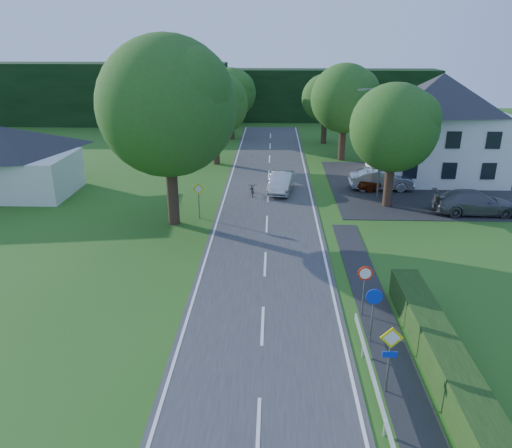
{
  "coord_description": "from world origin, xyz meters",
  "views": [
    {
      "loc": [
        0.35,
        -6.06,
        11.45
      ],
      "look_at": [
        -0.51,
        18.62,
        2.06
      ],
      "focal_mm": 35.0,
      "sensor_mm": 36.0,
      "label": 1
    }
  ],
  "objects_px": {
    "parked_car_grey": "(475,202)",
    "streetlight": "(380,138)",
    "parked_car_silver_a": "(381,179)",
    "parked_car_silver_b": "(489,176)",
    "parked_car_red": "(382,181)",
    "parasol": "(407,174)",
    "moving_car": "(281,182)",
    "motorcycle": "(252,189)"
  },
  "relations": [
    {
      "from": "parked_car_silver_a",
      "to": "moving_car",
      "type": "bearing_deg",
      "value": 96.25
    },
    {
      "from": "parked_car_silver_b",
      "to": "motorcycle",
      "type": "bearing_deg",
      "value": 115.23
    },
    {
      "from": "parked_car_silver_a",
      "to": "parked_car_silver_b",
      "type": "xyz_separation_m",
      "value": [
        9.17,
        2.0,
        -0.17
      ]
    },
    {
      "from": "parked_car_red",
      "to": "parked_car_silver_b",
      "type": "bearing_deg",
      "value": -80.4
    },
    {
      "from": "parked_car_red",
      "to": "parasol",
      "type": "distance_m",
      "value": 2.7
    },
    {
      "from": "moving_car",
      "to": "motorcycle",
      "type": "height_order",
      "value": "moving_car"
    },
    {
      "from": "streetlight",
      "to": "parked_car_silver_a",
      "type": "relative_size",
      "value": 1.62
    },
    {
      "from": "streetlight",
      "to": "moving_car",
      "type": "height_order",
      "value": "streetlight"
    },
    {
      "from": "parked_car_silver_b",
      "to": "parked_car_red",
      "type": "bearing_deg",
      "value": 117.22
    },
    {
      "from": "parasol",
      "to": "parked_car_red",
      "type": "bearing_deg",
      "value": -146.15
    },
    {
      "from": "motorcycle",
      "to": "parked_car_silver_b",
      "type": "height_order",
      "value": "parked_car_silver_b"
    },
    {
      "from": "motorcycle",
      "to": "parasol",
      "type": "height_order",
      "value": "parasol"
    },
    {
      "from": "parked_car_red",
      "to": "parked_car_silver_b",
      "type": "distance_m",
      "value": 9.3
    },
    {
      "from": "parked_car_silver_a",
      "to": "parked_car_silver_b",
      "type": "relative_size",
      "value": 1.06
    },
    {
      "from": "moving_car",
      "to": "motorcycle",
      "type": "distance_m",
      "value": 2.43
    },
    {
      "from": "parked_car_grey",
      "to": "streetlight",
      "type": "bearing_deg",
      "value": 60.42
    },
    {
      "from": "parked_car_silver_b",
      "to": "parked_car_grey",
      "type": "bearing_deg",
      "value": 166.43
    },
    {
      "from": "moving_car",
      "to": "parked_car_red",
      "type": "xyz_separation_m",
      "value": [
        7.91,
        0.72,
        -0.05
      ]
    },
    {
      "from": "parked_car_red",
      "to": "parked_car_silver_b",
      "type": "xyz_separation_m",
      "value": [
        9.06,
        2.1,
        -0.06
      ]
    },
    {
      "from": "streetlight",
      "to": "motorcycle",
      "type": "bearing_deg",
      "value": 178.47
    },
    {
      "from": "parked_car_silver_b",
      "to": "parked_car_silver_a",
      "type": "bearing_deg",
      "value": 116.51
    },
    {
      "from": "streetlight",
      "to": "parked_car_red",
      "type": "height_order",
      "value": "streetlight"
    },
    {
      "from": "streetlight",
      "to": "parked_car_silver_a",
      "type": "distance_m",
      "value": 4.19
    },
    {
      "from": "parked_car_grey",
      "to": "parasol",
      "type": "height_order",
      "value": "parasol"
    },
    {
      "from": "moving_car",
      "to": "parked_car_silver_a",
      "type": "distance_m",
      "value": 7.85
    },
    {
      "from": "motorcycle",
      "to": "parked_car_silver_a",
      "type": "relative_size",
      "value": 0.36
    },
    {
      "from": "streetlight",
      "to": "moving_car",
      "type": "xyz_separation_m",
      "value": [
        -7.04,
        1.18,
        -3.67
      ]
    },
    {
      "from": "parked_car_grey",
      "to": "parked_car_silver_b",
      "type": "xyz_separation_m",
      "value": [
        3.95,
        7.5,
        -0.15
      ]
    },
    {
      "from": "moving_car",
      "to": "streetlight",
      "type": "bearing_deg",
      "value": -0.71
    },
    {
      "from": "streetlight",
      "to": "moving_car",
      "type": "relative_size",
      "value": 1.76
    },
    {
      "from": "parked_car_red",
      "to": "parked_car_grey",
      "type": "height_order",
      "value": "parked_car_grey"
    },
    {
      "from": "streetlight",
      "to": "parked_car_silver_b",
      "type": "relative_size",
      "value": 1.72
    },
    {
      "from": "parked_car_red",
      "to": "parasol",
      "type": "xyz_separation_m",
      "value": [
        2.24,
        1.5,
        0.18
      ]
    },
    {
      "from": "motorcycle",
      "to": "parked_car_silver_a",
      "type": "height_order",
      "value": "parked_car_silver_a"
    },
    {
      "from": "parked_car_grey",
      "to": "parked_car_red",
      "type": "bearing_deg",
      "value": 44.17
    },
    {
      "from": "parasol",
      "to": "parked_car_grey",
      "type": "bearing_deg",
      "value": -67.34
    },
    {
      "from": "streetlight",
      "to": "parked_car_red",
      "type": "bearing_deg",
      "value": 65.3
    },
    {
      "from": "parked_car_grey",
      "to": "parked_car_silver_b",
      "type": "bearing_deg",
      "value": -27.04
    },
    {
      "from": "parked_car_red",
      "to": "parked_car_silver_b",
      "type": "relative_size",
      "value": 0.89
    },
    {
      "from": "streetlight",
      "to": "motorcycle",
      "type": "height_order",
      "value": "streetlight"
    },
    {
      "from": "motorcycle",
      "to": "parked_car_red",
      "type": "height_order",
      "value": "parked_car_red"
    },
    {
      "from": "parasol",
      "to": "motorcycle",
      "type": "bearing_deg",
      "value": -165.71
    }
  ]
}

